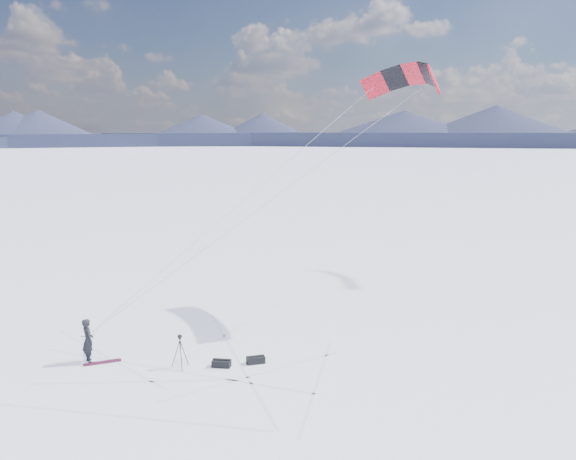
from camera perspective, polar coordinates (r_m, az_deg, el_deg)
name	(u,v)px	position (r m, az deg, el deg)	size (l,w,h in m)	color
ground	(153,368)	(24.45, -13.59, -13.50)	(1800.00, 1800.00, 0.00)	white
horizon_hills	(149,279)	(23.20, -13.98, -4.88)	(704.00, 704.00, 9.10)	#1A1E35
snow_tracks	(145,376)	(23.81, -14.35, -14.19)	(17.62, 14.39, 0.01)	silver
snowkiter	(89,362)	(25.81, -19.52, -12.51)	(0.69, 0.46, 1.90)	black
snowboard	(102,362)	(25.52, -18.35, -12.65)	(1.53, 0.29, 0.04)	#771C4A
tripod	(180,347)	(23.92, -10.91, -11.55)	(0.73, 0.65, 1.42)	black
gear_bag_a	(256,360)	(24.24, -3.30, -13.03)	(0.80, 0.45, 0.34)	black
gear_bag_b	(222,363)	(24.04, -6.76, -13.29)	(0.85, 0.71, 0.35)	black
power_kite	(405,81)	(30.76, 11.80, 14.63)	(17.60, 5.78, 11.95)	red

